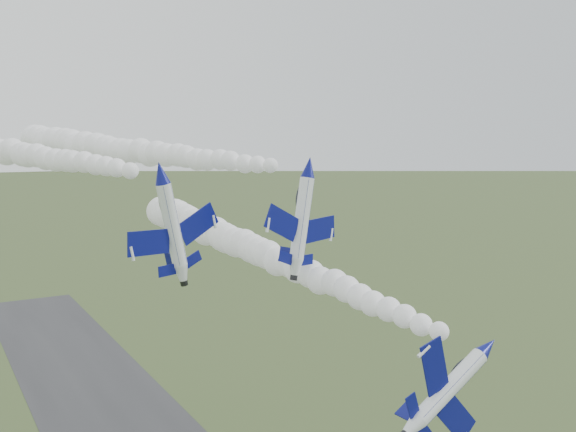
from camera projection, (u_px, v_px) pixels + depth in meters
name	position (u px, v px, depth m)	size (l,w,h in m)	color
jet_lead	(489.00, 347.00, 53.40)	(5.10, 12.10, 8.77)	white
smoke_trail_jet_lead	(256.00, 251.00, 85.72)	(5.28, 72.46, 5.28)	white
jet_pair_left	(161.00, 172.00, 63.83)	(11.06, 13.21, 3.85)	white
smoke_trail_jet_pair_left	(3.00, 151.00, 90.30)	(4.62, 69.74, 4.62)	white
jet_pair_right	(310.00, 167.00, 71.60)	(11.58, 13.71, 3.96)	white
smoke_trail_jet_pair_right	(126.00, 150.00, 96.76)	(5.15, 66.80, 5.15)	white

